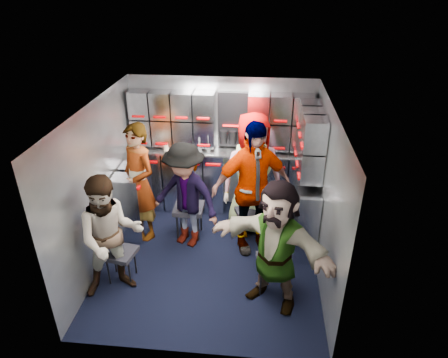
# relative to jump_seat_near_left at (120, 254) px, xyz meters

# --- Properties ---
(floor) EXTENTS (3.00, 3.00, 0.00)m
(floor) POSITION_rel_jump_seat_near_left_xyz_m (1.05, 0.49, -0.38)
(floor) COLOR black
(floor) RESTS_ON ground
(wall_back) EXTENTS (2.80, 0.04, 2.10)m
(wall_back) POSITION_rel_jump_seat_near_left_xyz_m (1.05, 1.99, 0.67)
(wall_back) COLOR gray
(wall_back) RESTS_ON ground
(wall_left) EXTENTS (0.04, 3.00, 2.10)m
(wall_left) POSITION_rel_jump_seat_near_left_xyz_m (-0.35, 0.49, 0.67)
(wall_left) COLOR gray
(wall_left) RESTS_ON ground
(wall_right) EXTENTS (0.04, 3.00, 2.10)m
(wall_right) POSITION_rel_jump_seat_near_left_xyz_m (2.45, 0.49, 0.67)
(wall_right) COLOR gray
(wall_right) RESTS_ON ground
(ceiling) EXTENTS (2.80, 3.00, 0.02)m
(ceiling) POSITION_rel_jump_seat_near_left_xyz_m (1.05, 0.49, 1.72)
(ceiling) COLOR silver
(ceiling) RESTS_ON wall_back
(cart_bank_back) EXTENTS (2.68, 0.38, 0.99)m
(cart_bank_back) POSITION_rel_jump_seat_near_left_xyz_m (1.05, 1.78, 0.12)
(cart_bank_back) COLOR #9DA2AD
(cart_bank_back) RESTS_ON ground
(cart_bank_left) EXTENTS (0.38, 0.76, 0.99)m
(cart_bank_left) POSITION_rel_jump_seat_near_left_xyz_m (-0.14, 1.05, 0.12)
(cart_bank_left) COLOR #9DA2AD
(cart_bank_left) RESTS_ON ground
(counter) EXTENTS (2.68, 0.42, 0.03)m
(counter) POSITION_rel_jump_seat_near_left_xyz_m (1.05, 1.78, 0.64)
(counter) COLOR #AFB1B6
(counter) RESTS_ON cart_bank_back
(locker_bank_back) EXTENTS (2.68, 0.28, 0.82)m
(locker_bank_back) POSITION_rel_jump_seat_near_left_xyz_m (1.05, 1.84, 1.11)
(locker_bank_back) COLOR #9DA2AD
(locker_bank_back) RESTS_ON wall_back
(locker_bank_right) EXTENTS (0.28, 1.00, 0.82)m
(locker_bank_right) POSITION_rel_jump_seat_near_left_xyz_m (2.30, 1.19, 1.11)
(locker_bank_right) COLOR #9DA2AD
(locker_bank_right) RESTS_ON wall_right
(right_cabinet) EXTENTS (0.28, 1.20, 1.00)m
(right_cabinet) POSITION_rel_jump_seat_near_left_xyz_m (2.30, 1.09, 0.12)
(right_cabinet) COLOR #9DA2AD
(right_cabinet) RESTS_ON ground
(coffee_niche) EXTENTS (0.46, 0.16, 0.84)m
(coffee_niche) POSITION_rel_jump_seat_near_left_xyz_m (1.23, 1.90, 1.09)
(coffee_niche) COLOR black
(coffee_niche) RESTS_ON wall_back
(red_latch_strip) EXTENTS (2.60, 0.02, 0.03)m
(red_latch_strip) POSITION_rel_jump_seat_near_left_xyz_m (1.05, 1.58, 0.50)
(red_latch_strip) COLOR #B70003
(red_latch_strip) RESTS_ON cart_bank_back
(jump_seat_near_left) EXTENTS (0.42, 0.40, 0.43)m
(jump_seat_near_left) POSITION_rel_jump_seat_near_left_xyz_m (0.00, 0.00, 0.00)
(jump_seat_near_left) COLOR black
(jump_seat_near_left) RESTS_ON ground
(jump_seat_mid_left) EXTENTS (0.42, 0.40, 0.49)m
(jump_seat_mid_left) POSITION_rel_jump_seat_near_left_xyz_m (0.68, 1.01, 0.05)
(jump_seat_mid_left) COLOR black
(jump_seat_mid_left) RESTS_ON ground
(jump_seat_center) EXTENTS (0.43, 0.41, 0.42)m
(jump_seat_center) POSITION_rel_jump_seat_near_left_xyz_m (1.55, 1.46, -0.01)
(jump_seat_center) COLOR black
(jump_seat_center) RESTS_ON ground
(jump_seat_mid_right) EXTENTS (0.49, 0.48, 0.46)m
(jump_seat_mid_right) POSITION_rel_jump_seat_near_left_xyz_m (1.56, 1.00, 0.03)
(jump_seat_mid_right) COLOR black
(jump_seat_mid_right) RESTS_ON ground
(jump_seat_near_right) EXTENTS (0.42, 0.41, 0.45)m
(jump_seat_near_right) POSITION_rel_jump_seat_near_left_xyz_m (1.87, -0.01, 0.02)
(jump_seat_near_right) COLOR black
(jump_seat_near_right) RESTS_ON ground
(attendant_standing) EXTENTS (0.74, 0.71, 1.71)m
(attendant_standing) POSITION_rel_jump_seat_near_left_xyz_m (0.01, 0.96, 0.48)
(attendant_standing) COLOR black
(attendant_standing) RESTS_ON ground
(attendant_arc_a) EXTENTS (0.92, 0.84, 1.54)m
(attendant_arc_a) POSITION_rel_jump_seat_near_left_xyz_m (-0.00, -0.18, 0.39)
(attendant_arc_a) COLOR black
(attendant_arc_a) RESTS_ON ground
(attendant_arc_b) EXTENTS (1.13, 0.90, 1.53)m
(attendant_arc_b) POSITION_rel_jump_seat_near_left_xyz_m (0.68, 0.83, 0.39)
(attendant_arc_b) COLOR black
(attendant_arc_b) RESTS_ON ground
(attendant_arc_c) EXTENTS (1.03, 0.84, 1.81)m
(attendant_arc_c) POSITION_rel_jump_seat_near_left_xyz_m (1.55, 1.28, 0.53)
(attendant_arc_c) COLOR black
(attendant_arc_c) RESTS_ON ground
(attendant_arc_d) EXTENTS (1.18, 0.83, 1.86)m
(attendant_arc_d) POSITION_rel_jump_seat_near_left_xyz_m (1.56, 0.82, 0.55)
(attendant_arc_d) COLOR black
(attendant_arc_d) RESTS_ON ground
(attendant_arc_e) EXTENTS (1.52, 1.10, 1.59)m
(attendant_arc_e) POSITION_rel_jump_seat_near_left_xyz_m (1.87, -0.19, 0.41)
(attendant_arc_e) COLOR black
(attendant_arc_e) RESTS_ON ground
(bottle_left) EXTENTS (0.06, 0.06, 0.28)m
(bottle_left) POSITION_rel_jump_seat_near_left_xyz_m (0.88, 1.73, 0.79)
(bottle_left) COLOR white
(bottle_left) RESTS_ON counter
(bottle_mid) EXTENTS (0.07, 0.07, 0.24)m
(bottle_mid) POSITION_rel_jump_seat_near_left_xyz_m (0.74, 1.73, 0.77)
(bottle_mid) COLOR white
(bottle_mid) RESTS_ON counter
(bottle_right) EXTENTS (0.07, 0.07, 0.26)m
(bottle_right) POSITION_rel_jump_seat_near_left_xyz_m (1.50, 1.73, 0.78)
(bottle_right) COLOR white
(bottle_right) RESTS_ON counter
(cup_left) EXTENTS (0.08, 0.08, 0.11)m
(cup_left) POSITION_rel_jump_seat_near_left_xyz_m (0.23, 1.72, 0.71)
(cup_left) COLOR #CFB492
(cup_left) RESTS_ON counter
(cup_right) EXTENTS (0.08, 0.08, 0.10)m
(cup_right) POSITION_rel_jump_seat_near_left_xyz_m (1.60, 1.72, 0.70)
(cup_right) COLOR #CFB492
(cup_right) RESTS_ON counter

